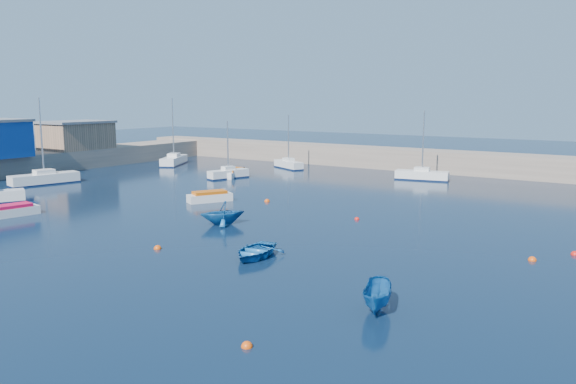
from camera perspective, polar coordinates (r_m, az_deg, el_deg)
The scene contains 21 objects.
ground at distance 32.54m, azimuth -10.94°, elevation -6.79°, with size 220.00×220.00×0.00m, color black.
back_wall at distance 72.04m, azimuth 15.57°, elevation 3.00°, with size 96.00×4.50×2.60m, color gray.
left_quay at distance 76.01m, azimuth -24.23°, elevation 2.76°, with size 6.00×62.00×2.40m, color gray.
brick_shed_a at distance 79.10m, azimuth -20.70°, elevation 5.33°, with size 6.00×8.00×3.40m, color #8D6D52.
sailboat_2 at distance 64.91m, azimuth -23.51°, elevation 1.27°, with size 3.41×7.21×9.12m.
sailboat_3 at distance 64.22m, azimuth -6.09°, elevation 1.87°, with size 2.71×5.01×6.54m.
sailboat_4 at distance 78.80m, azimuth -11.51°, elevation 3.19°, with size 4.99×6.99×9.06m.
sailboat_5 at distance 72.94m, azimuth 0.05°, elevation 2.83°, with size 5.28×3.59×6.93m.
sailboat_6 at distance 64.36m, azimuth 13.44°, elevation 1.70°, with size 5.99×2.68×7.68m.
motorboat_0 at distance 48.45m, azimuth -26.39°, elevation -1.72°, with size 2.14×4.28×0.92m.
motorboat_1 at distance 50.03m, azimuth -7.95°, elevation -0.47°, with size 3.05×4.05×0.95m.
motorboat_2 at distance 65.58m, azimuth -5.61°, elevation 1.95°, with size 2.83×4.94×0.96m.
dinghy_center at distance 32.37m, azimuth -3.40°, elevation -6.01°, with size 2.65×3.71×0.77m, color #165799.
dinghy_left at distance 40.89m, azimuth -6.67°, elevation -2.11°, with size 2.77×3.20×1.69m, color #165799.
dinghy_right at distance 24.80m, azimuth 9.11°, elevation -10.50°, with size 1.17×3.11×1.20m, color #165799.
buoy_0 at distance 35.13m, azimuth -13.10°, elevation -5.65°, with size 0.47×0.47×0.47m, color #D6460B.
buoy_1 at distance 42.65m, azimuth 7.01°, elevation -2.79°, with size 0.38×0.38×0.38m, color red.
buoy_2 at distance 34.70m, azimuth 23.56°, elevation -6.40°, with size 0.48×0.48×0.48m, color #D6460B.
buoy_3 at distance 49.62m, azimuth -2.14°, elevation -0.99°, with size 0.50×0.50×0.50m, color #D6460B.
buoy_4 at distance 36.97m, azimuth 27.12°, elevation -5.71°, with size 0.47×0.47×0.47m, color red.
buoy_5 at distance 21.46m, azimuth -4.19°, elevation -15.43°, with size 0.44×0.44×0.44m, color #D6460B.
Camera 1 is at (22.06, -22.14, 9.04)m, focal length 35.00 mm.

